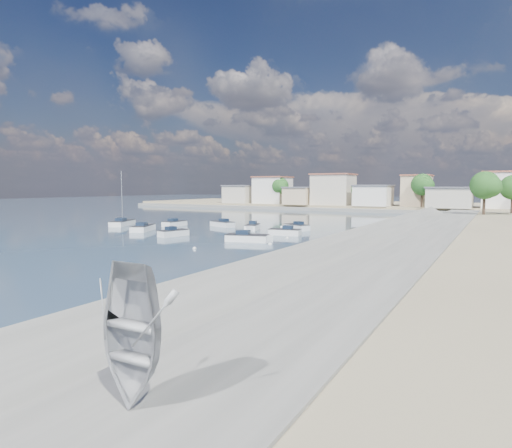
{
  "coord_description": "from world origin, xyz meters",
  "views": [
    {
      "loc": [
        24.3,
        -33.59,
        6.26
      ],
      "look_at": [
        -3.34,
        14.65,
        1.4
      ],
      "focal_mm": 30.0,
      "sensor_mm": 36.0,
      "label": 1
    }
  ],
  "objects_px": {
    "motorboat_c": "(221,224)",
    "overturned_dinghy": "(131,395)",
    "motorboat_d": "(283,232)",
    "motorboat_e": "(176,224)",
    "motorboat_b": "(175,233)",
    "motorboat_f": "(296,227)",
    "sailboat": "(123,223)",
    "motorboat_g": "(252,228)",
    "motorboat_a": "(144,228)",
    "motorboat_h": "(249,238)"
  },
  "relations": [
    {
      "from": "motorboat_c",
      "to": "overturned_dinghy",
      "type": "height_order",
      "value": "overturned_dinghy"
    },
    {
      "from": "motorboat_d",
      "to": "motorboat_e",
      "type": "relative_size",
      "value": 0.95
    },
    {
      "from": "motorboat_b",
      "to": "motorboat_e",
      "type": "distance_m",
      "value": 14.1
    },
    {
      "from": "motorboat_f",
      "to": "sailboat",
      "type": "height_order",
      "value": "sailboat"
    },
    {
      "from": "motorboat_e",
      "to": "motorboat_c",
      "type": "bearing_deg",
      "value": 24.91
    },
    {
      "from": "motorboat_f",
      "to": "motorboat_g",
      "type": "relative_size",
      "value": 0.97
    },
    {
      "from": "motorboat_f",
      "to": "sailboat",
      "type": "relative_size",
      "value": 0.5
    },
    {
      "from": "motorboat_g",
      "to": "overturned_dinghy",
      "type": "height_order",
      "value": "overturned_dinghy"
    },
    {
      "from": "motorboat_f",
      "to": "overturned_dinghy",
      "type": "bearing_deg",
      "value": -69.02
    },
    {
      "from": "motorboat_g",
      "to": "sailboat",
      "type": "distance_m",
      "value": 22.27
    },
    {
      "from": "motorboat_a",
      "to": "sailboat",
      "type": "xyz_separation_m",
      "value": [
        -9.02,
        4.6,
        0.03
      ]
    },
    {
      "from": "motorboat_c",
      "to": "motorboat_b",
      "type": "bearing_deg",
      "value": -80.29
    },
    {
      "from": "motorboat_e",
      "to": "motorboat_f",
      "type": "height_order",
      "value": "same"
    },
    {
      "from": "motorboat_c",
      "to": "motorboat_g",
      "type": "xyz_separation_m",
      "value": [
        7.07,
        -2.5,
        0.0
      ]
    },
    {
      "from": "motorboat_b",
      "to": "motorboat_g",
      "type": "distance_m",
      "value": 12.33
    },
    {
      "from": "motorboat_e",
      "to": "sailboat",
      "type": "relative_size",
      "value": 0.54
    },
    {
      "from": "motorboat_h",
      "to": "overturned_dinghy",
      "type": "xyz_separation_m",
      "value": [
        18.45,
        -35.76,
        1.71
      ]
    },
    {
      "from": "motorboat_c",
      "to": "motorboat_f",
      "type": "xyz_separation_m",
      "value": [
        12.41,
        1.03,
        -0.0
      ]
    },
    {
      "from": "motorboat_g",
      "to": "motorboat_b",
      "type": "bearing_deg",
      "value": -112.37
    },
    {
      "from": "motorboat_b",
      "to": "motorboat_f",
      "type": "bearing_deg",
      "value": 56.11
    },
    {
      "from": "motorboat_f",
      "to": "sailboat",
      "type": "xyz_separation_m",
      "value": [
        -27.27,
        -7.41,
        0.03
      ]
    },
    {
      "from": "motorboat_a",
      "to": "motorboat_b",
      "type": "distance_m",
      "value": 8.72
    },
    {
      "from": "motorboat_h",
      "to": "sailboat",
      "type": "xyz_separation_m",
      "value": [
        -28.23,
        7.46,
        0.03
      ]
    },
    {
      "from": "motorboat_d",
      "to": "motorboat_e",
      "type": "height_order",
      "value": "same"
    },
    {
      "from": "motorboat_e",
      "to": "sailboat",
      "type": "bearing_deg",
      "value": -158.16
    },
    {
      "from": "motorboat_c",
      "to": "motorboat_f",
      "type": "bearing_deg",
      "value": 4.73
    },
    {
      "from": "motorboat_g",
      "to": "motorboat_h",
      "type": "bearing_deg",
      "value": -60.98
    },
    {
      "from": "motorboat_b",
      "to": "motorboat_f",
      "type": "height_order",
      "value": "same"
    },
    {
      "from": "motorboat_e",
      "to": "motorboat_g",
      "type": "height_order",
      "value": "same"
    },
    {
      "from": "motorboat_a",
      "to": "overturned_dinghy",
      "type": "distance_m",
      "value": 53.97
    },
    {
      "from": "motorboat_c",
      "to": "motorboat_d",
      "type": "height_order",
      "value": "same"
    },
    {
      "from": "motorboat_e",
      "to": "motorboat_h",
      "type": "height_order",
      "value": "same"
    },
    {
      "from": "motorboat_a",
      "to": "motorboat_c",
      "type": "distance_m",
      "value": 12.44
    },
    {
      "from": "motorboat_a",
      "to": "motorboat_h",
      "type": "height_order",
      "value": "same"
    },
    {
      "from": "motorboat_a",
      "to": "overturned_dinghy",
      "type": "height_order",
      "value": "overturned_dinghy"
    },
    {
      "from": "motorboat_h",
      "to": "sailboat",
      "type": "distance_m",
      "value": 29.2
    },
    {
      "from": "motorboat_c",
      "to": "sailboat",
      "type": "bearing_deg",
      "value": -156.76
    },
    {
      "from": "motorboat_b",
      "to": "motorboat_d",
      "type": "bearing_deg",
      "value": 34.13
    },
    {
      "from": "motorboat_a",
      "to": "motorboat_h",
      "type": "distance_m",
      "value": 19.42
    },
    {
      "from": "motorboat_c",
      "to": "motorboat_g",
      "type": "relative_size",
      "value": 1.07
    },
    {
      "from": "motorboat_c",
      "to": "motorboat_d",
      "type": "relative_size",
      "value": 1.08
    },
    {
      "from": "motorboat_d",
      "to": "motorboat_e",
      "type": "distance_m",
      "value": 20.77
    },
    {
      "from": "motorboat_c",
      "to": "sailboat",
      "type": "height_order",
      "value": "sailboat"
    },
    {
      "from": "motorboat_f",
      "to": "overturned_dinghy",
      "type": "xyz_separation_m",
      "value": [
        19.41,
        -50.63,
        1.71
      ]
    },
    {
      "from": "motorboat_a",
      "to": "overturned_dinghy",
      "type": "relative_size",
      "value": 1.86
    },
    {
      "from": "motorboat_a",
      "to": "motorboat_f",
      "type": "distance_m",
      "value": 21.85
    },
    {
      "from": "motorboat_f",
      "to": "overturned_dinghy",
      "type": "distance_m",
      "value": 54.25
    },
    {
      "from": "motorboat_a",
      "to": "sailboat",
      "type": "bearing_deg",
      "value": 152.96
    },
    {
      "from": "motorboat_b",
      "to": "motorboat_e",
      "type": "height_order",
      "value": "same"
    },
    {
      "from": "motorboat_c",
      "to": "motorboat_e",
      "type": "distance_m",
      "value": 7.38
    }
  ]
}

